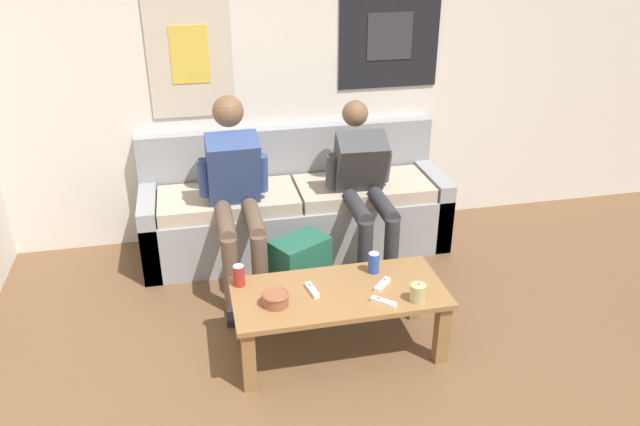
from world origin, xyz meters
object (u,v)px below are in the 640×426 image
object	(u,v)px
person_seated_adult	(235,188)
game_controller_near_left	(384,302)
game_controller_far_center	(382,284)
drink_can_red	(239,276)
coffee_table	(339,301)
ceramic_bowl	(276,298)
backpack	(302,270)
game_controller_near_right	(312,290)
couch	(295,210)
pillar_candle	(418,293)
drink_can_blue	(374,263)
person_seated_teen	(364,183)

from	to	relation	value
person_seated_adult	game_controller_near_left	xyz separation A→B (m)	(0.67, -1.10, -0.26)
game_controller_near_left	game_controller_far_center	size ratio (longest dim) A/B	1.01
drink_can_red	game_controller_far_center	size ratio (longest dim) A/B	0.98
coffee_table	person_seated_adult	xyz separation A→B (m)	(-0.47, 0.93, 0.34)
ceramic_bowl	person_seated_adult	bearing A→B (deg)	96.21
backpack	game_controller_near_right	world-z (taller)	game_controller_near_right
ceramic_bowl	game_controller_near_left	xyz separation A→B (m)	(0.57, -0.12, -0.03)
couch	ceramic_bowl	xyz separation A→B (m)	(-0.35, -1.35, 0.14)
coffee_table	game_controller_near_right	world-z (taller)	game_controller_near_right
couch	person_seated_adult	world-z (taller)	person_seated_adult
pillar_candle	person_seated_adult	bearing A→B (deg)	127.72
coffee_table	backpack	world-z (taller)	backpack
drink_can_blue	ceramic_bowl	bearing A→B (deg)	-160.77
pillar_candle	drink_can_blue	distance (m)	0.37
coffee_table	backpack	xyz separation A→B (m)	(-0.10, 0.59, -0.13)
couch	backpack	distance (m)	0.71
ceramic_bowl	game_controller_near_left	distance (m)	0.58
person_seated_adult	ceramic_bowl	bearing A→B (deg)	-83.79
drink_can_blue	game_controller_near_right	world-z (taller)	drink_can_blue
person_seated_teen	backpack	size ratio (longest dim) A/B	2.67
pillar_candle	drink_can_blue	bearing A→B (deg)	113.41
person_seated_adult	drink_can_red	xyz separation A→B (m)	(-0.06, -0.75, -0.21)
person_seated_teen	game_controller_near_left	size ratio (longest dim) A/B	8.84
ceramic_bowl	game_controller_near_left	bearing A→B (deg)	-11.57
backpack	drink_can_red	size ratio (longest dim) A/B	3.40
game_controller_near_left	drink_can_red	bearing A→B (deg)	154.36
coffee_table	ceramic_bowl	world-z (taller)	ceramic_bowl
person_seated_adult	pillar_candle	bearing A→B (deg)	-52.28
person_seated_teen	drink_can_blue	xyz separation A→B (m)	(-0.16, -0.79, -0.16)
pillar_candle	game_controller_far_center	world-z (taller)	pillar_candle
couch	game_controller_near_left	size ratio (longest dim) A/B	17.41
person_seated_teen	drink_can_blue	size ratio (longest dim) A/B	9.07
person_seated_adult	game_controller_near_right	distance (m)	1.00
drink_can_blue	backpack	bearing A→B (deg)	128.65
drink_can_red	game_controller_near_right	xyz separation A→B (m)	(0.39, -0.16, -0.05)
coffee_table	game_controller_far_center	distance (m)	0.26
couch	coffee_table	xyz separation A→B (m)	(0.01, -1.29, 0.03)
ceramic_bowl	pillar_candle	world-z (taller)	pillar_candle
ceramic_bowl	person_seated_teen	bearing A→B (deg)	52.43
person_seated_adult	game_controller_near_right	size ratio (longest dim) A/B	8.29
person_seated_adult	game_controller_far_center	world-z (taller)	person_seated_adult
ceramic_bowl	pillar_candle	size ratio (longest dim) A/B	1.31
pillar_candle	drink_can_red	world-z (taller)	drink_can_red
backpack	game_controller_near_right	xyz separation A→B (m)	(-0.05, -0.57, 0.21)
drink_can_red	game_controller_far_center	xyz separation A→B (m)	(0.78, -0.19, -0.05)
pillar_candle	game_controller_far_center	bearing A→B (deg)	128.49
coffee_table	game_controller_far_center	size ratio (longest dim) A/B	9.41
coffee_table	person_seated_teen	distance (m)	1.07
ceramic_bowl	game_controller_far_center	world-z (taller)	ceramic_bowl
person_seated_adult	backpack	size ratio (longest dim) A/B	2.91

